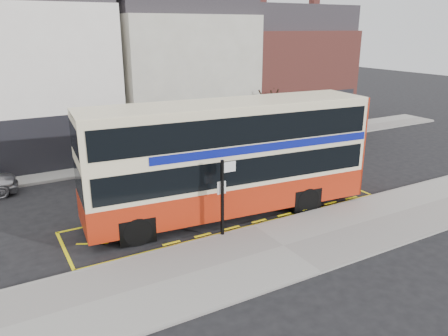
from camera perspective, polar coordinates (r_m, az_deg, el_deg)
ground at (r=18.10m, az=3.33°, el=-7.50°), size 120.00×120.00×0.00m
pavement at (r=16.40m, az=7.76°, el=-10.22°), size 40.00×4.00×0.15m
kerb at (r=17.79m, az=4.00°, el=-7.73°), size 40.00×0.15×0.15m
far_pavement at (r=27.35m, az=-9.25°, el=1.38°), size 50.00×3.00×0.15m
road_markings at (r=19.33m, az=0.75°, el=-5.73°), size 14.00×3.40×0.01m
terrace_left at (r=28.97m, az=-23.14°, el=11.71°), size 8.00×8.01×11.80m
terrace_green_shop at (r=31.36m, az=-6.24°, el=12.92°), size 9.00×8.01×11.30m
terrace_right at (r=35.94m, az=7.38°, el=12.72°), size 9.00×8.01×10.30m
double_decker_bus at (r=18.37m, az=0.69°, el=1.48°), size 12.40×3.92×4.87m
bus_stop_post at (r=16.33m, az=-0.03°, el=-2.93°), size 0.74×0.14×3.00m
car_grey at (r=24.21m, az=-13.19°, el=0.41°), size 4.24×2.08×1.34m
car_white at (r=29.30m, az=8.34°, el=3.85°), size 5.24×2.77×1.45m
street_tree_right at (r=30.29m, az=5.55°, el=9.37°), size 2.24×2.24×4.83m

